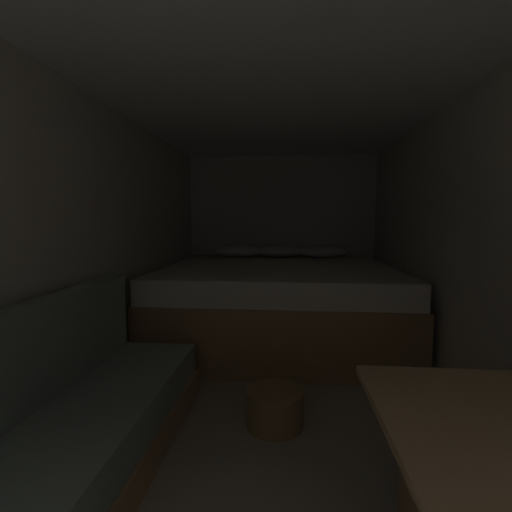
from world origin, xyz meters
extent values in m
plane|color=#A39984|center=(0.00, 1.68, 0.00)|extent=(6.86, 6.86, 0.00)
cube|color=beige|center=(0.00, 4.13, 1.01)|extent=(2.47, 0.05, 2.03)
cube|color=beige|center=(-1.21, 1.68, 1.01)|extent=(0.05, 4.86, 2.03)
cube|color=beige|center=(1.21, 1.68, 1.01)|extent=(0.05, 4.86, 2.03)
cube|color=white|center=(0.00, 1.68, 2.05)|extent=(2.47, 4.86, 0.05)
cube|color=#9E7247|center=(0.00, 3.06, 0.28)|extent=(2.25, 1.99, 0.55)
cube|color=beige|center=(0.00, 3.06, 0.66)|extent=(2.21, 1.95, 0.21)
ellipsoid|color=white|center=(-0.51, 3.83, 0.84)|extent=(0.59, 0.34, 0.15)
ellipsoid|color=white|center=(0.51, 3.83, 0.84)|extent=(0.59, 0.34, 0.15)
ellipsoid|color=white|center=(0.00, 3.83, 0.84)|extent=(0.59, 0.34, 0.15)
cube|color=tan|center=(-0.85, 0.72, 0.08)|extent=(0.63, 2.33, 0.16)
cube|color=gray|center=(-0.85, 0.72, 0.26)|extent=(0.59, 2.29, 0.19)
cylinder|color=olive|center=(0.02, 1.52, 0.11)|extent=(0.34, 0.34, 0.22)
camera|label=1|loc=(0.09, -0.48, 1.22)|focal=24.83mm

